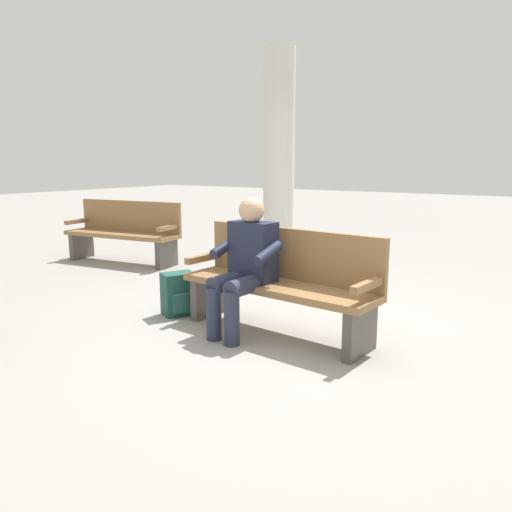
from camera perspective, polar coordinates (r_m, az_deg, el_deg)
ground_plane at (r=4.39m, az=2.31°, el=-8.85°), size 40.00×40.00×0.00m
bench_near at (r=4.31m, az=2.92°, el=-2.85°), size 1.83×0.63×0.90m
person_seated at (r=4.23m, az=-1.28°, el=-0.77°), size 0.59×0.60×1.18m
backpack at (r=4.90m, az=-8.87°, el=-4.35°), size 0.34×0.36×0.42m
bench_far at (r=7.60m, az=-14.86°, el=2.76°), size 1.85×0.72×0.90m
support_pillar at (r=7.22m, az=2.64°, el=11.06°), size 0.44×0.44×3.02m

